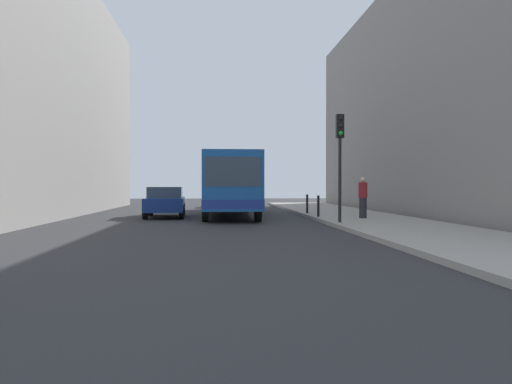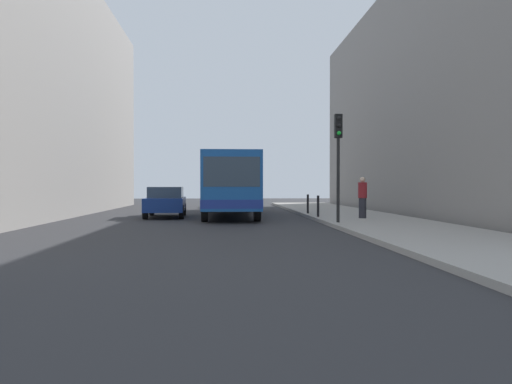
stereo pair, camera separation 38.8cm
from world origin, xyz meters
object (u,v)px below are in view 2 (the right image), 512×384
(car_beside_bus, at_px, (166,201))
(bollard_mid, at_px, (308,204))
(bus, at_px, (230,182))
(traffic_light, at_px, (338,147))
(bollard_near, at_px, (318,206))
(car_behind_bus, at_px, (232,196))
(pedestrian_near_signal, at_px, (363,197))

(car_beside_bus, bearing_deg, bollard_mid, 179.60)
(bus, distance_m, traffic_light, 8.06)
(car_beside_bus, bearing_deg, bollard_near, 157.80)
(car_behind_bus, distance_m, traffic_light, 18.26)
(car_behind_bus, height_order, bollard_mid, car_behind_bus)
(bollard_near, height_order, pedestrian_near_signal, pedestrian_near_signal)
(car_behind_bus, height_order, bollard_near, car_behind_bus)
(traffic_light, height_order, pedestrian_near_signal, traffic_light)
(traffic_light, distance_m, bollard_mid, 6.79)
(car_behind_bus, relative_size, bollard_mid, 4.72)
(bus, distance_m, car_behind_bus, 10.93)
(bus, bearing_deg, car_behind_bus, -91.86)
(bus, height_order, bollard_near, bus)
(bollard_mid, height_order, pedestrian_near_signal, pedestrian_near_signal)
(traffic_light, relative_size, bollard_mid, 4.32)
(car_behind_bus, relative_size, traffic_light, 1.09)
(car_behind_bus, bearing_deg, bollard_near, 101.51)
(car_behind_bus, bearing_deg, pedestrian_near_signal, 106.42)
(pedestrian_near_signal, bearing_deg, bollard_near, 14.04)
(bollard_near, bearing_deg, bus, 139.95)
(bollard_mid, bearing_deg, traffic_light, -89.10)
(bollard_near, relative_size, bollard_mid, 1.00)
(pedestrian_near_signal, bearing_deg, bollard_mid, -19.08)
(car_beside_bus, height_order, bollard_near, car_beside_bus)
(car_behind_bus, distance_m, bollard_mid, 11.94)
(bus, height_order, pedestrian_near_signal, bus)
(bollard_near, distance_m, bollard_mid, 2.79)
(bollard_near, height_order, bollard_mid, same)
(car_behind_bus, xyz_separation_m, bollard_mid, (3.60, -11.39, -0.16))
(car_beside_bus, xyz_separation_m, car_behind_bus, (3.46, 11.61, 0.00))
(traffic_light, bearing_deg, bollard_mid, 90.90)
(bus, height_order, car_behind_bus, bus)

